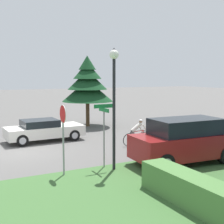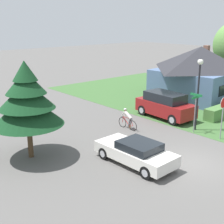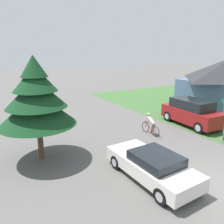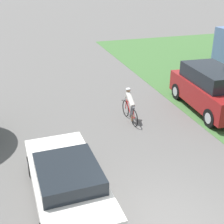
# 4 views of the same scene
# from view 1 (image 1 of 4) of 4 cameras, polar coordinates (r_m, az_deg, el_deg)

# --- Properties ---
(ground_plane) EXTENTS (140.00, 140.00, 0.00)m
(ground_plane) POSITION_cam_1_polar(r_m,az_deg,el_deg) (16.59, -16.31, -7.07)
(ground_plane) COLOR #5B5956
(sedan_left_lane) EXTENTS (2.04, 4.55, 1.29)m
(sedan_left_lane) POSITION_cam_1_polar(r_m,az_deg,el_deg) (18.91, -12.37, -3.23)
(sedan_left_lane) COLOR silver
(sedan_left_lane) RESTS_ON ground
(cyclist) EXTENTS (0.44, 1.78, 1.46)m
(cyclist) POSITION_cam_1_polar(r_m,az_deg,el_deg) (17.41, 4.54, -3.82)
(cyclist) COLOR black
(cyclist) RESTS_ON ground
(parked_suv_right) EXTENTS (2.25, 4.79, 2.00)m
(parked_suv_right) POSITION_cam_1_polar(r_m,az_deg,el_deg) (14.20, 13.14, -5.16)
(parked_suv_right) COLOR maroon
(parked_suv_right) RESTS_ON ground
(stop_sign) EXTENTS (0.72, 0.07, 2.76)m
(stop_sign) POSITION_cam_1_polar(r_m,az_deg,el_deg) (12.16, -8.94, -2.48)
(stop_sign) COLOR gray
(stop_sign) RESTS_ON ground
(street_lamp) EXTENTS (0.38, 0.38, 4.97)m
(street_lamp) POSITION_cam_1_polar(r_m,az_deg,el_deg) (12.57, 0.37, 4.72)
(street_lamp) COLOR black
(street_lamp) RESTS_ON ground
(street_name_sign) EXTENTS (0.90, 0.90, 2.69)m
(street_name_sign) POSITION_cam_1_polar(r_m,az_deg,el_deg) (13.07, -1.48, -2.16)
(street_name_sign) COLOR gray
(street_name_sign) RESTS_ON ground
(conifer_tall_near) EXTENTS (3.83, 3.83, 5.35)m
(conifer_tall_near) POSITION_cam_1_polar(r_m,az_deg,el_deg) (23.66, -4.52, 5.16)
(conifer_tall_near) COLOR #4C3823
(conifer_tall_near) RESTS_ON ground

